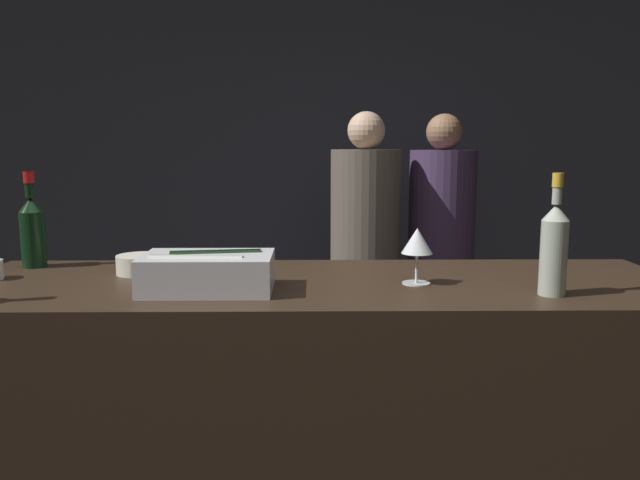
# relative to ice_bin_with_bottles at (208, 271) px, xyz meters

# --- Properties ---
(wall_back_chalkboard) EXTENTS (6.40, 0.06, 2.80)m
(wall_back_chalkboard) POSITION_rel_ice_bin_with_bottles_xyz_m (0.32, 2.52, 0.25)
(wall_back_chalkboard) COLOR black
(wall_back_chalkboard) RESTS_ON ground_plane
(bar_counter) EXTENTS (2.19, 0.70, 1.09)m
(bar_counter) POSITION_rel_ice_bin_with_bottles_xyz_m (0.32, 0.12, -0.60)
(bar_counter) COLOR #2D2116
(bar_counter) RESTS_ON ground_plane
(ice_bin_with_bottles) EXTENTS (0.36, 0.23, 0.11)m
(ice_bin_with_bottles) POSITION_rel_ice_bin_with_bottles_xyz_m (0.00, 0.00, 0.00)
(ice_bin_with_bottles) COLOR silver
(ice_bin_with_bottles) RESTS_ON bar_counter
(bowl_white) EXTENTS (0.15, 0.15, 0.06)m
(bowl_white) POSITION_rel_ice_bin_with_bottles_xyz_m (-0.25, 0.24, -0.03)
(bowl_white) COLOR silver
(bowl_white) RESTS_ON bar_counter
(wine_glass) EXTENTS (0.09, 0.09, 0.17)m
(wine_glass) POSITION_rel_ice_bin_with_bottles_xyz_m (0.60, 0.08, 0.07)
(wine_glass) COLOR silver
(wine_glass) RESTS_ON bar_counter
(rose_wine_bottle) EXTENTS (0.07, 0.07, 0.33)m
(rose_wine_bottle) POSITION_rel_ice_bin_with_bottles_xyz_m (0.95, -0.06, 0.08)
(rose_wine_bottle) COLOR #9EA899
(rose_wine_bottle) RESTS_ON bar_counter
(red_wine_bottle_burgundy) EXTENTS (0.08, 0.08, 0.32)m
(red_wine_bottle_burgundy) POSITION_rel_ice_bin_with_bottles_xyz_m (-0.64, 0.36, 0.07)
(red_wine_bottle_burgundy) COLOR black
(red_wine_bottle_burgundy) RESTS_ON bar_counter
(person_in_hoodie) EXTENTS (0.39, 0.39, 1.68)m
(person_in_hoodie) POSITION_rel_ice_bin_with_bottles_xyz_m (0.60, 1.78, -0.22)
(person_in_hoodie) COLOR black
(person_in_hoodie) RESTS_ON ground_plane
(person_blond_tee) EXTENTS (0.39, 0.39, 1.68)m
(person_blond_tee) POSITION_rel_ice_bin_with_bottles_xyz_m (1.06, 1.94, -0.22)
(person_blond_tee) COLOR black
(person_blond_tee) RESTS_ON ground_plane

